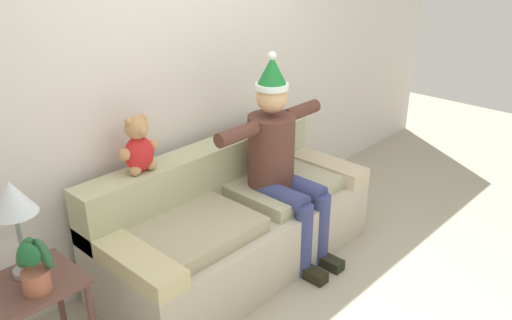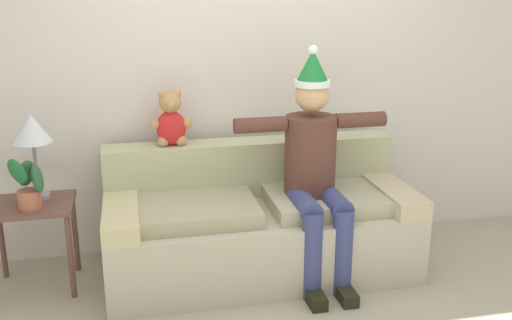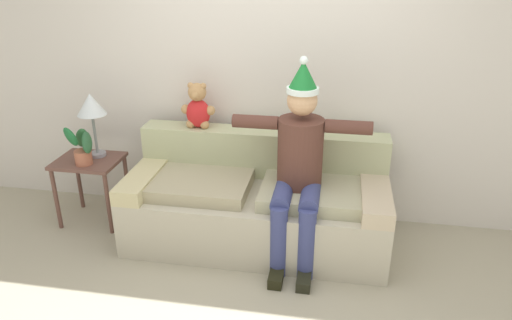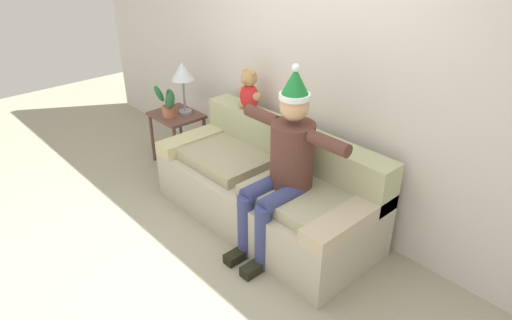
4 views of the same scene
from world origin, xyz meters
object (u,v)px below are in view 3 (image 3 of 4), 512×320
object	(u,v)px
side_table	(90,170)
couch	(258,202)
person_seated	(299,162)
table_lamp	(91,108)
teddy_bear	(198,108)
potted_plant	(81,147)

from	to	relation	value
side_table	couch	bearing A→B (deg)	-1.57
person_seated	table_lamp	xyz separation A→B (m)	(-1.75, 0.29, 0.23)
person_seated	side_table	xyz separation A→B (m)	(-1.80, 0.20, -0.30)
side_table	table_lamp	distance (m)	0.54
person_seated	teddy_bear	size ratio (longest dim) A/B	4.03
couch	table_lamp	world-z (taller)	table_lamp
couch	teddy_bear	xyz separation A→B (m)	(-0.55, 0.27, 0.68)
person_seated	side_table	world-z (taller)	person_seated
table_lamp	potted_plant	distance (m)	0.34
table_lamp	potted_plant	world-z (taller)	table_lamp
potted_plant	person_seated	bearing A→B (deg)	-3.21
couch	person_seated	world-z (taller)	person_seated
side_table	potted_plant	bearing A→B (deg)	-78.40
potted_plant	table_lamp	bearing A→B (deg)	82.24
side_table	potted_plant	world-z (taller)	potted_plant
table_lamp	side_table	bearing A→B (deg)	-118.60
couch	table_lamp	xyz separation A→B (m)	(-1.42, 0.13, 0.68)
couch	teddy_bear	size ratio (longest dim) A/B	5.35
couch	teddy_bear	bearing A→B (deg)	153.56
person_seated	couch	bearing A→B (deg)	153.82
couch	person_seated	bearing A→B (deg)	-26.18
teddy_bear	table_lamp	distance (m)	0.88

